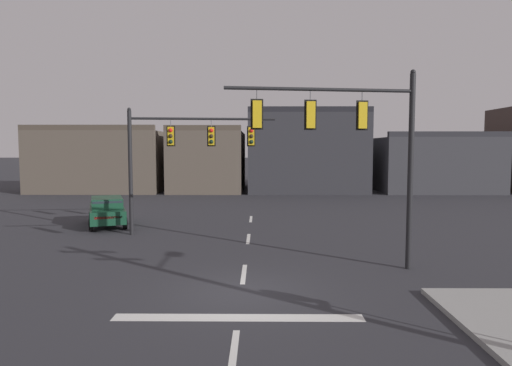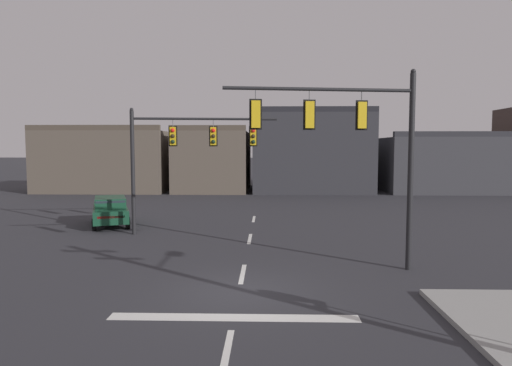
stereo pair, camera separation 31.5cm
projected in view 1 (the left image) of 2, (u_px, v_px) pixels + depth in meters
name	position (u px, v px, depth m)	size (l,w,h in m)	color
ground_plane	(241.00, 293.00, 13.39)	(400.00, 400.00, 0.00)	#2B2B30
stop_bar_paint	(238.00, 318.00, 11.39)	(6.40, 0.50, 0.01)	silver
lane_centreline	(244.00, 274.00, 15.38)	(0.16, 26.40, 0.01)	silver
signal_mast_near_side	(354.00, 135.00, 15.41)	(6.61, 1.10, 7.04)	black
signal_mast_far_side	(179.00, 147.00, 22.28)	(7.28, 0.92, 6.31)	black
car_lot_nearside	(107.00, 211.00, 24.86)	(3.24, 4.75, 1.61)	#143D28
building_row	(323.00, 157.00, 46.60)	(55.84, 13.86, 8.90)	brown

